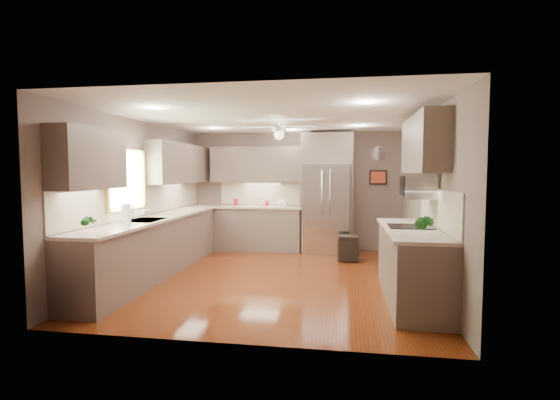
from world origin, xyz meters
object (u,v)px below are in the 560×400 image
(canister_c, at_px, (259,202))
(canister_d, at_px, (267,203))
(potted_plant_right, at_px, (424,223))
(refrigerator, at_px, (327,195))
(canister_a, at_px, (236,202))
(soap_bottle, at_px, (146,212))
(bowl, at_px, (283,205))
(stool, at_px, (348,248))
(potted_plant_left, at_px, (86,221))
(paper_towel, at_px, (126,214))
(microwave, at_px, (418,186))

(canister_c, xyz_separation_m, canister_d, (0.17, 0.00, -0.03))
(potted_plant_right, distance_m, refrigerator, 3.92)
(canister_a, relative_size, canister_d, 1.36)
(soap_bottle, distance_m, bowl, 3.04)
(canister_a, distance_m, stool, 2.64)
(canister_c, relative_size, soap_bottle, 1.14)
(soap_bottle, distance_m, potted_plant_left, 1.69)
(canister_c, height_order, potted_plant_left, potted_plant_left)
(soap_bottle, relative_size, refrigerator, 0.07)
(potted_plant_right, relative_size, stool, 0.69)
(refrigerator, height_order, paper_towel, refrigerator)
(canister_d, relative_size, potted_plant_left, 0.37)
(soap_bottle, bearing_deg, canister_c, 61.44)
(canister_a, xyz_separation_m, canister_c, (0.51, 0.02, 0.01))
(potted_plant_left, distance_m, bowl, 4.45)
(canister_c, xyz_separation_m, stool, (1.88, -0.85, -0.79))
(potted_plant_left, distance_m, refrigerator, 4.84)
(canister_d, relative_size, refrigerator, 0.04)
(canister_d, height_order, refrigerator, refrigerator)
(canister_a, height_order, paper_towel, paper_towel)
(canister_c, xyz_separation_m, potted_plant_right, (2.67, -3.81, 0.07))
(canister_c, xyz_separation_m, bowl, (0.52, -0.03, -0.06))
(refrigerator, distance_m, stool, 1.29)
(canister_d, relative_size, bowl, 0.48)
(canister_a, distance_m, potted_plant_right, 4.94)
(microwave, bearing_deg, soap_bottle, 175.11)
(canister_a, relative_size, potted_plant_left, 0.51)
(paper_towel, bearing_deg, refrigerator, 50.51)
(microwave, bearing_deg, paper_towel, -173.04)
(canister_a, distance_m, refrigerator, 1.96)
(potted_plant_left, xyz_separation_m, stool, (3.09, 3.29, -0.85))
(soap_bottle, distance_m, microwave, 4.14)
(canister_c, bearing_deg, paper_towel, -109.89)
(bowl, relative_size, stool, 0.50)
(canister_c, bearing_deg, potted_plant_right, -55.01)
(canister_a, xyz_separation_m, refrigerator, (1.95, -0.07, 0.17))
(canister_d, relative_size, microwave, 0.20)
(canister_d, bearing_deg, stool, -26.44)
(canister_d, distance_m, paper_towel, 3.55)
(soap_bottle, relative_size, potted_plant_right, 0.53)
(refrigerator, bearing_deg, potted_plant_left, -123.22)
(canister_d, bearing_deg, refrigerator, -4.15)
(potted_plant_left, distance_m, paper_towel, 0.85)
(canister_d, xyz_separation_m, bowl, (0.35, -0.03, -0.03))
(refrigerator, bearing_deg, canister_c, 176.43)
(canister_c, height_order, paper_towel, paper_towel)
(canister_a, bearing_deg, paper_towel, -101.78)
(soap_bottle, xyz_separation_m, potted_plant_left, (0.13, -1.69, 0.06))
(potted_plant_right, distance_m, microwave, 1.09)
(refrigerator, bearing_deg, canister_d, 175.85)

